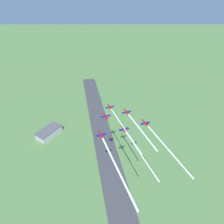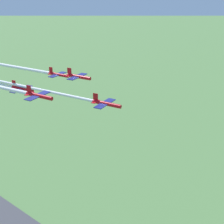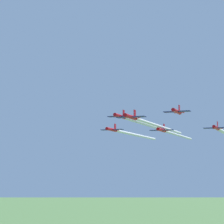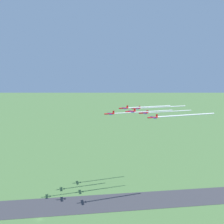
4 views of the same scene
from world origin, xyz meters
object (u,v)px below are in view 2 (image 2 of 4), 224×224
jet_0 (106,103)px  jet_3 (58,75)px  jet_2 (38,96)px  jet_4 (22,89)px  jet_1 (78,76)px

jet_0 → jet_3: 33.67m
jet_0 → jet_2: (1.78, 16.73, 2.22)m
jet_2 → jet_3: jet_2 is taller
jet_4 → jet_0: bearing=90.0°
jet_0 → jet_3: jet_0 is taller
jet_0 → jet_4: bearing=-90.0°
jet_0 → jet_2: 16.97m
jet_0 → jet_3: bearing=-120.5°
jet_4 → jet_3: bearing=-180.0°
jet_4 → jet_1: bearing=120.5°
jet_1 → jet_4: size_ratio=1.00×
jet_1 → jet_4: jet_1 is taller
jet_2 → jet_4: jet_2 is taller
jet_0 → jet_4: (17.27, 23.31, -0.98)m
jet_1 → jet_4: bearing=-59.5°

